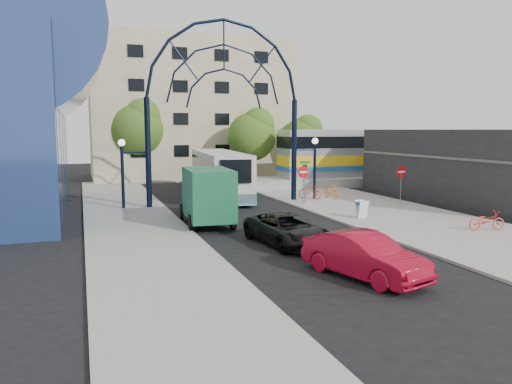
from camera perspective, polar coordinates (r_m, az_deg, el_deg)
name	(u,v)px	position (r m, az deg, el deg)	size (l,w,h in m)	color
ground	(319,253)	(20.61, 7.21, -6.97)	(120.00, 120.00, 0.00)	black
sidewalk_east	(420,223)	(28.13, 18.24, -3.34)	(8.00, 56.00, 0.12)	gray
plaza_west	(140,234)	(24.49, -13.15, -4.69)	(5.00, 50.00, 0.12)	gray
gateway_arch	(224,74)	(33.29, -3.66, 13.26)	(13.64, 0.44, 12.10)	black
stop_sign	(303,175)	(33.03, 5.43, 1.89)	(0.80, 0.07, 2.50)	slate
do_not_enter_sign	(401,176)	(34.42, 16.26, 1.82)	(0.76, 0.07, 2.48)	slate
street_name_sign	(305,173)	(33.73, 5.62, 2.23)	(0.70, 0.70, 2.80)	slate
sandwich_board	(362,207)	(28.27, 11.99, -1.68)	(0.55, 0.61, 0.99)	white
commercial_block_east	(462,166)	(37.51, 22.52, 2.78)	(6.00, 16.00, 5.00)	black
apartment_block	(189,110)	(54.00, -7.69, 9.22)	(20.00, 12.10, 14.00)	tan
train_platform	(405,178)	(49.50, 16.61, 1.52)	(32.00, 5.00, 0.80)	gray
train_car	(406,152)	(49.33, 16.72, 4.41)	(25.10, 3.05, 4.20)	#B7B7BC
tree_north_a	(253,134)	(46.32, -0.31, 6.67)	(4.48, 4.48, 7.00)	#382314
tree_north_b	(138,127)	(48.06, -13.35, 7.28)	(5.12, 5.12, 8.00)	#382314
tree_north_c	(303,137)	(50.42, 5.44, 6.30)	(4.16, 4.16, 6.50)	#382314
city_bus	(220,173)	(37.18, -4.17, 2.13)	(3.89, 12.43, 3.36)	silver
green_truck	(206,196)	(26.60, -5.76, -0.46)	(2.64, 6.09, 3.00)	black
black_suv	(287,229)	(21.86, 3.55, -4.28)	(2.25, 4.88, 1.36)	black
red_sedan	(364,256)	(17.37, 12.25, -7.15)	(1.62, 4.66, 1.53)	maroon
bike_near_a	(310,192)	(35.60, 6.19, 0.01)	(0.64, 1.83, 0.96)	red
bike_near_b	(331,191)	(36.10, 8.61, 0.14)	(0.49, 1.75, 1.05)	orange
bike_far_a	(487,221)	(26.82, 24.86, -2.98)	(0.63, 1.81, 0.95)	red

